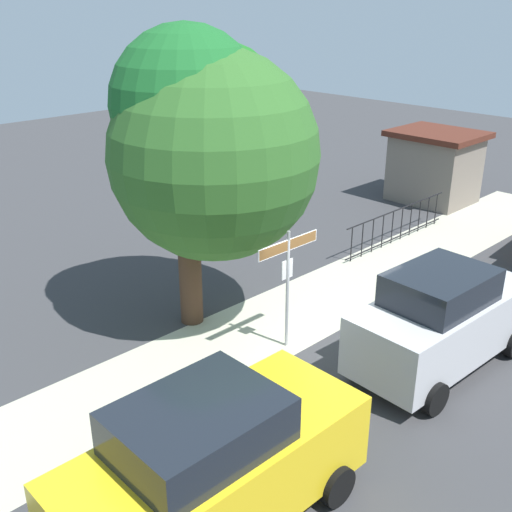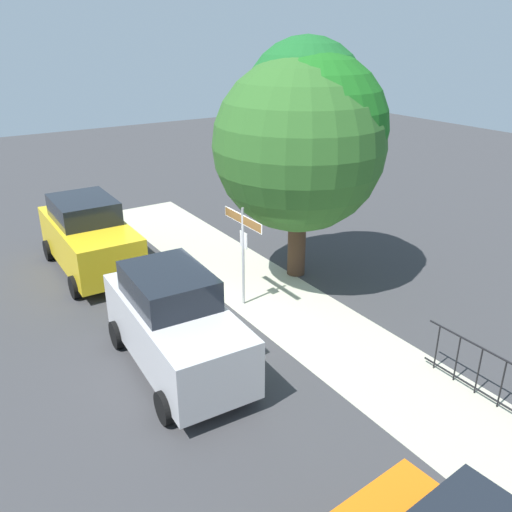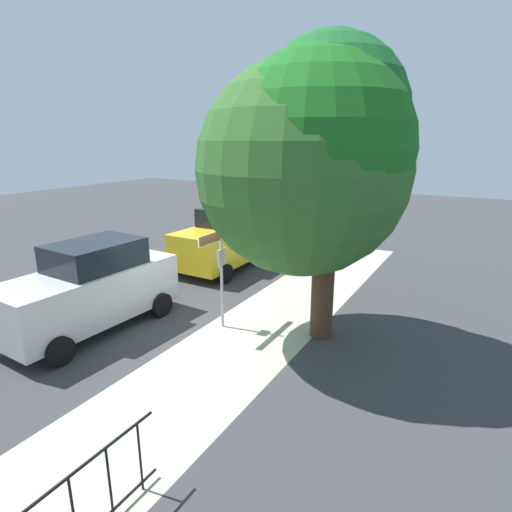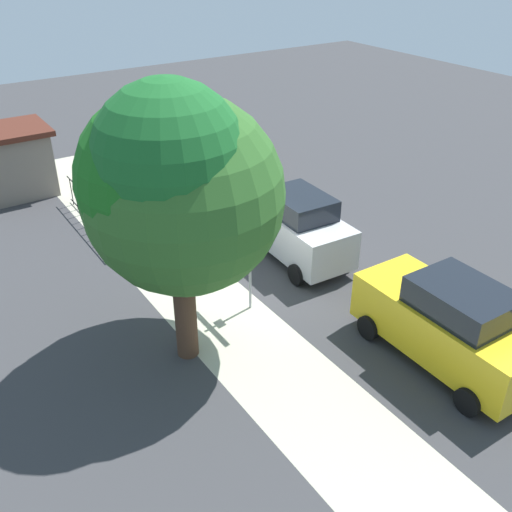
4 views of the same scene
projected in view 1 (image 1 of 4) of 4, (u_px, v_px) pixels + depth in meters
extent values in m
plane|color=#38383A|center=(315.00, 343.00, 13.59)|extent=(60.00, 60.00, 0.00)
cube|color=#B2AF98|center=(328.00, 296.00, 15.73)|extent=(24.00, 2.60, 0.00)
cylinder|color=#9EA0A5|center=(287.00, 290.00, 13.00)|extent=(0.07, 0.07, 2.68)
cube|color=brown|center=(288.00, 245.00, 12.60)|extent=(1.70, 0.02, 0.22)
cube|color=white|center=(288.00, 245.00, 12.60)|extent=(1.73, 0.02, 0.25)
cube|color=silver|center=(287.00, 269.00, 12.83)|extent=(0.32, 0.02, 0.42)
cylinder|color=#473022|center=(190.00, 262.00, 13.98)|extent=(0.53, 0.53, 2.99)
sphere|color=#236123|center=(208.00, 151.00, 13.12)|extent=(4.16, 4.16, 4.16)
sphere|color=#195D25|center=(187.00, 103.00, 12.72)|extent=(3.22, 3.22, 3.22)
sphere|color=#2F6125|center=(214.00, 155.00, 13.07)|extent=(4.54, 4.54, 4.54)
sphere|color=#19621A|center=(207.00, 132.00, 13.20)|extent=(3.90, 3.90, 3.90)
cube|color=yellow|center=(216.00, 472.00, 8.60)|extent=(4.58, 1.91, 1.23)
cube|color=black|center=(198.00, 426.00, 8.06)|extent=(2.20, 1.67, 0.65)
cylinder|color=black|center=(251.00, 427.00, 10.44)|extent=(0.64, 0.23, 0.64)
cylinder|color=black|center=(337.00, 485.00, 9.20)|extent=(0.64, 0.23, 0.64)
cube|color=#BEBDC0|center=(442.00, 325.00, 12.46)|extent=(4.41, 1.92, 1.22)
cube|color=black|center=(441.00, 287.00, 11.94)|extent=(2.15, 1.61, 0.65)
cylinder|color=black|center=(442.00, 314.00, 14.20)|extent=(0.65, 0.25, 0.64)
cylinder|color=black|center=(360.00, 360.00, 12.39)|extent=(0.65, 0.25, 0.64)
cylinder|color=black|center=(434.00, 398.00, 11.20)|extent=(0.65, 0.25, 0.64)
cylinder|color=black|center=(398.00, 209.00, 18.88)|extent=(5.08, 0.04, 0.04)
cylinder|color=black|center=(396.00, 238.00, 19.24)|extent=(5.08, 0.04, 0.04)
cylinder|color=black|center=(351.00, 245.00, 17.62)|extent=(0.03, 0.03, 1.05)
cylinder|color=black|center=(362.00, 240.00, 17.94)|extent=(0.03, 0.03, 1.05)
cylinder|color=black|center=(373.00, 236.00, 18.27)|extent=(0.03, 0.03, 1.05)
cylinder|color=black|center=(383.00, 232.00, 18.59)|extent=(0.03, 0.03, 1.05)
cylinder|color=black|center=(392.00, 227.00, 18.92)|extent=(0.03, 0.03, 1.05)
cylinder|color=black|center=(402.00, 224.00, 19.25)|extent=(0.03, 0.03, 1.05)
cylinder|color=black|center=(411.00, 220.00, 19.57)|extent=(0.03, 0.03, 1.05)
cylinder|color=black|center=(419.00, 216.00, 19.90)|extent=(0.03, 0.03, 1.05)
cylinder|color=black|center=(428.00, 213.00, 20.23)|extent=(0.03, 0.03, 1.05)
cylinder|color=black|center=(436.00, 209.00, 20.55)|extent=(0.03, 0.03, 1.05)
cube|color=slate|center=(434.00, 169.00, 22.73)|extent=(2.30, 2.72, 2.40)
cube|color=#4C2319|center=(438.00, 134.00, 22.23)|extent=(2.66, 3.08, 0.20)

